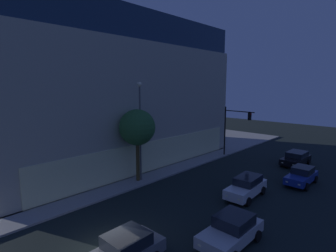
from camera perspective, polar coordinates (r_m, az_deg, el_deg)
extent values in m
plane|color=black|center=(16.32, -12.75, -25.22)|extent=(120.00, 120.00, 0.00)
cube|color=#4C4C51|center=(37.49, -15.48, -5.52)|extent=(29.06, 23.34, 0.15)
cube|color=#F3F1B0|center=(28.27, -3.64, -6.36)|extent=(25.79, 0.60, 3.17)
cube|color=#B2AE99|center=(36.47, -15.90, 4.84)|extent=(28.66, 22.94, 13.38)
cube|color=#1D334E|center=(36.91, -16.45, 17.72)|extent=(28.09, 22.48, 3.12)
cylinder|color=black|center=(34.91, 12.26, -1.03)|extent=(0.18, 0.18, 6.30)
cylinder|color=black|center=(33.42, 15.25, 3.08)|extent=(0.45, 4.10, 0.12)
cube|color=black|center=(32.72, 17.32, 2.00)|extent=(0.34, 0.34, 0.90)
sphere|color=red|center=(32.60, 17.61, 2.45)|extent=(0.18, 0.18, 0.18)
cylinder|color=#515151|center=(24.64, -6.04, -1.76)|extent=(0.16, 0.16, 8.92)
sphere|color=#F9EFC6|center=(24.24, -6.22, 9.02)|extent=(0.44, 0.44, 0.44)
cylinder|color=#4B3C1E|center=(25.16, -6.58, -7.58)|extent=(0.34, 0.34, 3.78)
sphere|color=#2D632E|center=(24.46, -6.71, -0.28)|extent=(3.37, 3.37, 3.37)
cube|color=black|center=(14.61, -8.99, -23.29)|extent=(2.14, 1.81, 0.66)
cylinder|color=black|center=(16.36, -8.12, -23.68)|extent=(0.63, 0.25, 0.63)
cube|color=#B7BABF|center=(16.67, 13.47, -21.72)|extent=(4.38, 2.01, 0.68)
cube|color=black|center=(16.60, 14.16, -19.23)|extent=(2.06, 1.80, 0.67)
cube|color=#F9F4CC|center=(15.42, 6.95, -24.27)|extent=(0.12, 0.20, 0.12)
cylinder|color=black|center=(16.33, 7.51, -23.65)|extent=(0.67, 0.24, 0.67)
cylinder|color=black|center=(17.51, 18.86, -21.66)|extent=(0.67, 0.24, 0.67)
cylinder|color=black|center=(18.29, 12.88, -20.00)|extent=(0.67, 0.24, 0.67)
cube|color=silver|center=(23.02, 16.57, -12.93)|extent=(4.70, 1.91, 0.74)
cube|color=black|center=(23.09, 17.01, -11.09)|extent=(2.58, 1.65, 0.61)
cube|color=#F9F4CC|center=(20.91, 15.20, -15.12)|extent=(0.13, 0.20, 0.12)
cube|color=#F9F4CC|center=(21.34, 12.64, -14.53)|extent=(0.13, 0.20, 0.12)
cylinder|color=black|center=(21.63, 17.02, -15.46)|extent=(0.70, 0.27, 0.69)
cylinder|color=black|center=(22.31, 12.86, -14.52)|extent=(0.70, 0.27, 0.69)
cylinder|color=black|center=(24.10, 19.90, -13.05)|extent=(0.70, 0.27, 0.69)
cylinder|color=black|center=(24.71, 16.11, -12.32)|extent=(0.70, 0.27, 0.69)
cube|color=navy|center=(27.74, 26.98, -9.89)|extent=(4.33, 1.79, 0.65)
cube|color=black|center=(27.85, 27.27, -8.47)|extent=(1.97, 1.58, 0.61)
cube|color=#F9F4CC|center=(25.69, 26.65, -11.33)|extent=(0.12, 0.20, 0.12)
cube|color=#F9F4CC|center=(25.99, 24.45, -10.95)|extent=(0.12, 0.20, 0.12)
cylinder|color=black|center=(26.40, 27.85, -11.63)|extent=(0.69, 0.25, 0.69)
cylinder|color=black|center=(26.89, 24.28, -11.02)|extent=(0.69, 0.25, 0.69)
cylinder|color=black|center=(28.85, 29.40, -10.05)|extent=(0.69, 0.25, 0.69)
cylinder|color=black|center=(29.29, 26.11, -9.54)|extent=(0.69, 0.25, 0.69)
cube|color=black|center=(33.89, 25.98, -6.60)|extent=(4.67, 2.12, 0.65)
cube|color=black|center=(34.07, 26.24, -5.48)|extent=(2.57, 1.86, 0.57)
cube|color=#F9F4CC|center=(31.64, 25.64, -7.62)|extent=(0.13, 0.20, 0.12)
cube|color=#F9F4CC|center=(32.03, 23.62, -7.30)|extent=(0.13, 0.20, 0.12)
cylinder|color=black|center=(32.37, 26.77, -7.94)|extent=(0.65, 0.26, 0.64)
cylinder|color=black|center=(33.00, 23.47, -7.42)|extent=(0.65, 0.26, 0.64)
cylinder|color=black|center=(35.01, 28.27, -6.84)|extent=(0.65, 0.26, 0.64)
cylinder|color=black|center=(35.60, 25.19, -6.39)|extent=(0.65, 0.26, 0.64)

